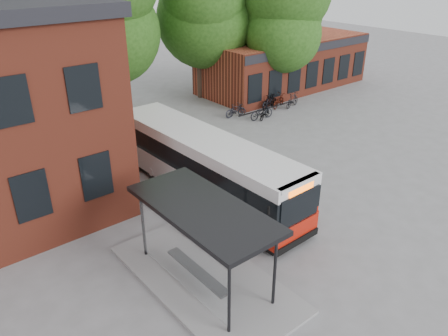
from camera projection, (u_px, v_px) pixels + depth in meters
ground at (276, 221)px, 18.10m from camera, size 100.00×100.00×0.00m
shop_row at (284, 63)px, 35.48m from camera, size 14.00×6.20×4.00m
bus_shelter at (204, 244)px, 14.20m from camera, size 3.60×7.00×2.90m
bike_rail at (267, 111)px, 30.24m from camera, size 5.20×0.10×0.38m
tree_1 at (102, 36)px, 28.16m from camera, size 7.92×7.92×10.40m
tree_2 at (199, 23)px, 31.33m from camera, size 7.92×7.92×11.00m
tree_3 at (287, 35)px, 31.79m from camera, size 7.04×7.04×9.28m
city_bus at (204, 166)px, 19.50m from camera, size 2.57×11.22×2.84m
bicycle_0 at (235, 110)px, 29.53m from camera, size 1.64×0.58×0.86m
bicycle_1 at (236, 111)px, 29.44m from camera, size 1.57×0.81×0.91m
bicycle_2 at (261, 112)px, 29.06m from camera, size 1.87×0.78×0.96m
bicycle_3 at (265, 112)px, 29.08m from camera, size 1.65×1.08×0.97m
bicycle_4 at (268, 102)px, 31.15m from camera, size 1.91×1.19×0.95m
bicycle_5 at (269, 101)px, 31.23m from camera, size 1.68×0.67×0.98m
bicycle_6 at (279, 101)px, 31.33m from camera, size 1.89×1.25×0.94m
bicycle_7 at (292, 100)px, 31.33m from camera, size 1.80×0.94×1.04m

